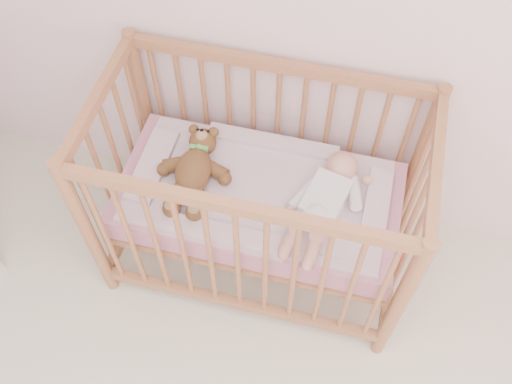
% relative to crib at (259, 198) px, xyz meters
% --- Properties ---
extents(crib, '(1.36, 0.76, 1.00)m').
position_rel_crib_xyz_m(crib, '(0.00, 0.00, 0.00)').
color(crib, '#B4714C').
rests_on(crib, floor).
extents(mattress, '(1.22, 0.62, 0.13)m').
position_rel_crib_xyz_m(mattress, '(0.00, 0.00, -0.01)').
color(mattress, pink).
rests_on(mattress, crib).
extents(blanket, '(1.10, 0.58, 0.06)m').
position_rel_crib_xyz_m(blanket, '(0.00, 0.00, 0.06)').
color(blanket, '#D290AC').
rests_on(blanket, mattress).
extents(baby, '(0.41, 0.65, 0.14)m').
position_rel_crib_xyz_m(baby, '(0.29, -0.02, 0.14)').
color(baby, silver).
rests_on(baby, blanket).
extents(teddy_bear, '(0.37, 0.50, 0.13)m').
position_rel_crib_xyz_m(teddy_bear, '(-0.28, -0.02, 0.15)').
color(teddy_bear, brown).
rests_on(teddy_bear, blanket).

